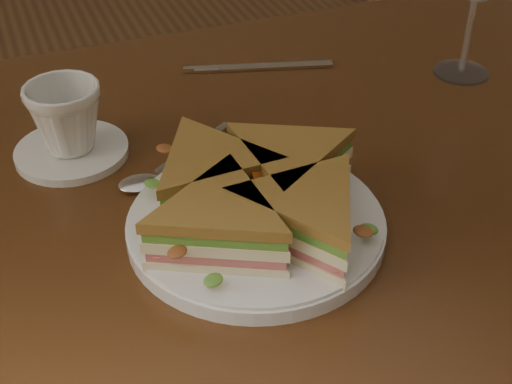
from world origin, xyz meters
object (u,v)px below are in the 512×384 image
at_px(coffee_cup, 66,118).
at_px(table, 257,235).
at_px(spoon, 154,175).
at_px(sandwich_wedges, 256,196).
at_px(knife, 254,68).
at_px(saucer, 72,151).
at_px(plate, 256,225).

bearing_deg(coffee_cup, table, -8.72).
bearing_deg(spoon, sandwich_wedges, -94.09).
relative_size(knife, saucer, 1.59).
xyz_separation_m(spoon, saucer, (-0.08, 0.08, 0.00)).
relative_size(spoon, coffee_cup, 1.85).
bearing_deg(coffee_cup, plate, -34.36).
bearing_deg(saucer, plate, -54.81).
bearing_deg(table, spoon, 167.02).
bearing_deg(plate, saucer, 125.19).
bearing_deg(spoon, table, -45.88).
bearing_deg(saucer, table, -29.17).
distance_m(table, plate, 0.16).
distance_m(table, saucer, 0.24).
xyz_separation_m(spoon, knife, (0.20, 0.21, -0.00)).
distance_m(sandwich_wedges, spoon, 0.16).
relative_size(plate, coffee_cup, 3.01).
xyz_separation_m(plate, spoon, (-0.07, 0.13, -0.00)).
distance_m(sandwich_wedges, coffee_cup, 0.26).
height_order(sandwich_wedges, saucer, sandwich_wedges).
distance_m(table, knife, 0.27).
bearing_deg(saucer, coffee_cup, 26.57).
relative_size(table, saucer, 9.05).
xyz_separation_m(saucer, coffee_cup, (0.00, 0.00, 0.05)).
height_order(plate, sandwich_wedges, sandwich_wedges).
relative_size(sandwich_wedges, saucer, 2.35).
bearing_deg(saucer, spoon, -46.27).
distance_m(sandwich_wedges, saucer, 0.26).
height_order(spoon, coffee_cup, coffee_cup).
height_order(plate, knife, plate).
relative_size(sandwich_wedges, knife, 1.48).
bearing_deg(knife, sandwich_wedges, -95.11).
xyz_separation_m(plate, coffee_cup, (-0.15, 0.21, 0.04)).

